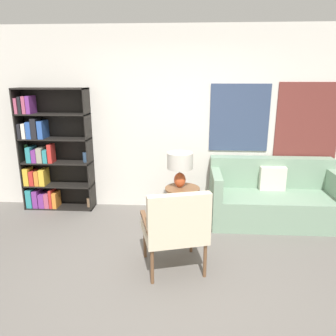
% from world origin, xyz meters
% --- Properties ---
extents(ground_plane, '(14.00, 14.00, 0.00)m').
position_xyz_m(ground_plane, '(0.00, 0.00, 0.00)').
color(ground_plane, '#66605B').
extents(wall_back, '(6.40, 0.08, 2.70)m').
position_xyz_m(wall_back, '(0.05, 2.03, 1.35)').
color(wall_back, silver).
rests_on(wall_back, ground_plane).
extents(bookshelf, '(1.06, 0.30, 1.84)m').
position_xyz_m(bookshelf, '(-1.92, 1.85, 0.83)').
color(bookshelf, black).
rests_on(bookshelf, ground_plane).
extents(armchair, '(0.76, 0.74, 0.92)m').
position_xyz_m(armchair, '(0.11, 0.19, 0.54)').
color(armchair, brown).
rests_on(armchair, ground_plane).
extents(couch, '(1.76, 0.85, 0.86)m').
position_xyz_m(couch, '(1.43, 1.59, 0.32)').
color(couch, gray).
rests_on(couch, ground_plane).
extents(side_table, '(0.47, 0.47, 0.54)m').
position_xyz_m(side_table, '(0.15, 1.34, 0.48)').
color(side_table, brown).
rests_on(side_table, ground_plane).
extents(table_lamp, '(0.35, 0.35, 0.48)m').
position_xyz_m(table_lamp, '(0.11, 1.38, 0.87)').
color(table_lamp, '#C65128').
rests_on(table_lamp, side_table).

